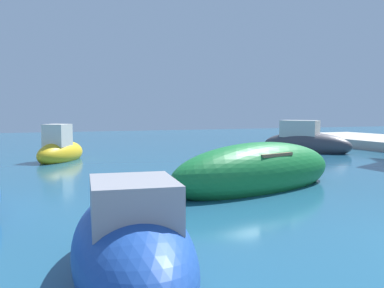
% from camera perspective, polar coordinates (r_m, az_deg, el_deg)
% --- Properties ---
extents(moored_boat_0, '(6.06, 3.42, 1.64)m').
position_cam_1_polar(moored_boat_0, '(11.60, 8.94, -3.80)').
color(moored_boat_0, '#197233').
rests_on(moored_boat_0, ground).
extents(moored_boat_3, '(3.87, 4.56, 1.93)m').
position_cam_1_polar(moored_boat_3, '(22.32, 15.22, 0.19)').
color(moored_boat_3, '#3F3F47').
rests_on(moored_boat_3, ground).
extents(moored_boat_5, '(1.93, 3.93, 1.62)m').
position_cam_1_polar(moored_boat_5, '(5.46, -8.28, -13.73)').
color(moored_boat_5, '#1E479E').
rests_on(moored_boat_5, ground).
extents(moored_boat_6, '(2.76, 3.29, 1.82)m').
position_cam_1_polar(moored_boat_6, '(18.64, -17.55, -0.88)').
color(moored_boat_6, gold).
rests_on(moored_boat_6, ground).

